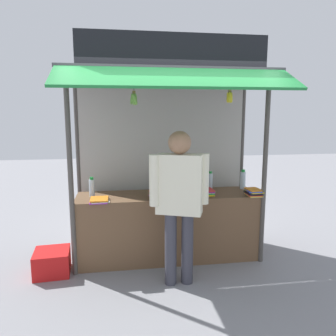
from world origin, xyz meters
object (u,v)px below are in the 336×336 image
(magazine_stack_front_right, at_px, (99,200))
(banana_bunch_leftmost, at_px, (230,97))
(water_bottle_mid_left, at_px, (210,180))
(magazine_stack_far_left, at_px, (205,192))
(magazine_stack_right, at_px, (159,194))
(plastic_crate, at_px, (52,262))
(banana_bunch_inner_left, at_px, (134,99))
(vendor_person, at_px, (179,194))
(magazine_stack_center, at_px, (253,192))
(water_bottle_front_left, at_px, (92,187))
(water_bottle_back_left, at_px, (182,180))
(water_bottle_back_right, at_px, (243,180))

(magazine_stack_front_right, bearing_deg, banana_bunch_leftmost, -6.96)
(water_bottle_mid_left, bearing_deg, magazine_stack_far_left, -115.74)
(magazine_stack_far_left, bearing_deg, magazine_stack_right, -174.88)
(magazine_stack_right, relative_size, plastic_crate, 0.66)
(banana_bunch_inner_left, xyz_separation_m, vendor_person, (0.46, -0.29, -1.03))
(banana_bunch_inner_left, bearing_deg, water_bottle_mid_left, 31.38)
(banana_bunch_leftmost, bearing_deg, water_bottle_mid_left, 91.80)
(magazine_stack_center, relative_size, plastic_crate, 0.62)
(water_bottle_mid_left, distance_m, banana_bunch_inner_left, 1.67)
(magazine_stack_far_left, height_order, banana_bunch_inner_left, banana_bunch_inner_left)
(magazine_stack_right, relative_size, magazine_stack_far_left, 0.99)
(water_bottle_front_left, height_order, magazine_stack_center, water_bottle_front_left)
(magazine_stack_center, relative_size, banana_bunch_inner_left, 0.86)
(water_bottle_back_left, height_order, water_bottle_front_left, water_bottle_back_left)
(magazine_stack_far_left, relative_size, magazine_stack_center, 1.08)
(magazine_stack_front_right, xyz_separation_m, magazine_stack_center, (1.95, -0.01, 0.02))
(plastic_crate, bearing_deg, water_bottle_back_left, 15.08)
(water_bottle_mid_left, bearing_deg, vendor_person, -123.11)
(magazine_stack_center, distance_m, banana_bunch_leftmost, 1.27)
(vendor_person, bearing_deg, water_bottle_mid_left, -102.19)
(banana_bunch_leftmost, distance_m, banana_bunch_inner_left, 1.10)
(water_bottle_back_left, relative_size, water_bottle_mid_left, 1.20)
(water_bottle_front_left, xyz_separation_m, vendor_person, (0.99, -0.74, 0.06))
(vendor_person, xyz_separation_m, plastic_crate, (-1.47, 0.45, -0.90))
(magazine_stack_front_right, distance_m, plastic_crate, 0.95)
(water_bottle_back_left, xyz_separation_m, magazine_stack_center, (0.86, -0.44, -0.10))
(water_bottle_front_left, relative_size, magazine_stack_far_left, 0.91)
(magazine_stack_right, bearing_deg, magazine_stack_center, -5.22)
(water_bottle_back_right, height_order, water_bottle_mid_left, water_bottle_back_right)
(magazine_stack_center, height_order, plastic_crate, magazine_stack_center)
(water_bottle_front_left, distance_m, magazine_stack_front_right, 0.30)
(water_bottle_front_left, height_order, magazine_stack_right, water_bottle_front_left)
(vendor_person, bearing_deg, banana_bunch_inner_left, -11.01)
(magazine_stack_front_right, distance_m, magazine_stack_far_left, 1.36)
(water_bottle_back_left, distance_m, magazine_stack_right, 0.49)
(water_bottle_back_right, height_order, banana_bunch_leftmost, banana_bunch_leftmost)
(banana_bunch_leftmost, height_order, banana_bunch_inner_left, same)
(magazine_stack_right, distance_m, magazine_stack_far_left, 0.63)
(magazine_stack_right, xyz_separation_m, plastic_crate, (-1.32, -0.12, -0.77))
(magazine_stack_front_right, distance_m, magazine_stack_right, 0.74)
(water_bottle_back_right, distance_m, magazine_stack_right, 1.26)
(water_bottle_front_left, distance_m, banana_bunch_inner_left, 1.29)
(water_bottle_mid_left, xyz_separation_m, magazine_stack_right, (-0.78, -0.37, -0.07))
(magazine_stack_right, height_order, banana_bunch_inner_left, banana_bunch_inner_left)
(water_bottle_back_left, height_order, water_bottle_mid_left, water_bottle_back_left)
(water_bottle_mid_left, xyz_separation_m, banana_bunch_leftmost, (0.02, -0.66, 1.12))
(water_bottle_back_right, bearing_deg, magazine_stack_front_right, -168.82)
(water_bottle_back_left, relative_size, banana_bunch_leftmost, 1.12)
(magazine_stack_far_left, xyz_separation_m, magazine_stack_center, (0.59, -0.17, 0.01))
(magazine_stack_center, bearing_deg, magazine_stack_far_left, 164.28)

